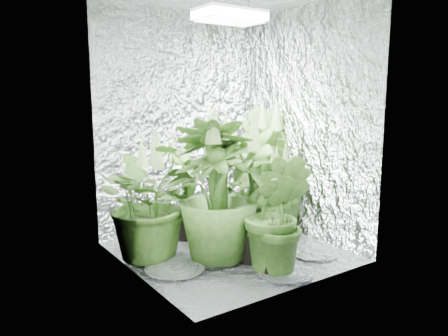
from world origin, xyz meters
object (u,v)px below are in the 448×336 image
grow_lamp (230,16)px  circulation_fan (243,207)px  plant_b (185,192)px  plant_g (277,216)px  plant_e (247,193)px  plant_a (149,201)px  plant_f (251,195)px  plant_c (272,171)px  plant_d (217,191)px

grow_lamp → circulation_fan: grow_lamp is taller
plant_b → circulation_fan: (0.73, 0.12, -0.26)m
grow_lamp → plant_g: 1.51m
plant_e → plant_a: bearing=172.1°
plant_b → circulation_fan: bearing=9.3°
grow_lamp → plant_g: size_ratio=0.54×
circulation_fan → plant_g: bearing=-93.9°
plant_g → plant_e: bearing=70.9°
plant_f → plant_g: plant_f is taller
plant_e → circulation_fan: bearing=55.8°
plant_b → plant_g: bearing=-82.8°
plant_b → plant_f: bearing=-77.1°
plant_c → circulation_fan: 0.58m
plant_a → plant_d: plant_d is taller
plant_c → plant_e: size_ratio=1.30×
plant_b → plant_c: size_ratio=0.74×
plant_f → circulation_fan: size_ratio=3.20×
circulation_fan → plant_e: bearing=-101.3°
grow_lamp → plant_g: grow_lamp is taller
plant_a → circulation_fan: size_ratio=2.89×
plant_g → circulation_fan: (0.59, 1.18, -0.28)m
plant_d → plant_g: plant_d is taller
plant_c → plant_d: 0.90m
plant_d → plant_e: size_ratio=1.24×
plant_a → circulation_fan: (1.21, 0.44, -0.32)m
plant_c → plant_g: (-0.62, -0.77, -0.14)m
grow_lamp → circulation_fan: 1.90m
plant_e → circulation_fan: 0.74m
plant_c → plant_g: bearing=-128.8°
plant_a → plant_e: (0.83, -0.12, -0.02)m
plant_d → circulation_fan: bearing=42.8°
plant_f → circulation_fan: (0.56, 0.84, -0.35)m
plant_a → circulation_fan: bearing=20.1°
plant_a → plant_b: 0.59m
plant_a → plant_b: size_ratio=1.09×
grow_lamp → plant_c: 1.43m
grow_lamp → plant_e: bearing=17.5°
plant_d → plant_e: 0.47m
plant_b → plant_f: size_ratio=0.83×
plant_c → plant_f: 0.74m
plant_a → plant_c: bearing=1.8°
plant_g → circulation_fan: plant_g is taller
plant_g → plant_a: bearing=130.2°
plant_e → plant_f: size_ratio=0.86×
grow_lamp → plant_b: bearing=102.8°
plant_f → plant_b: bearing=102.9°
plant_c → circulation_fan: (-0.03, 0.40, -0.42)m
grow_lamp → plant_d: (-0.19, -0.11, -1.28)m
grow_lamp → plant_a: size_ratio=0.51×
plant_c → plant_g: 1.00m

